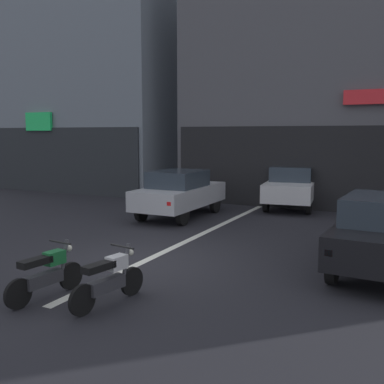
{
  "coord_description": "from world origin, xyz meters",
  "views": [
    {
      "loc": [
        5.41,
        -8.39,
        2.93
      ],
      "look_at": [
        0.28,
        2.0,
        1.4
      ],
      "focal_mm": 41.87,
      "sensor_mm": 36.0,
      "label": 1
    }
  ],
  "objects_px": {
    "car_silver_crossing_near": "(180,192)",
    "motorcycle_white_row_left_mid": "(109,279)",
    "car_white_down_street": "(292,185)",
    "motorcycle_green_row_leftmost": "(46,273)"
  },
  "relations": [
    {
      "from": "car_silver_crossing_near",
      "to": "motorcycle_white_row_left_mid",
      "type": "distance_m",
      "value": 8.19
    },
    {
      "from": "car_white_down_street",
      "to": "motorcycle_green_row_leftmost",
      "type": "bearing_deg",
      "value": -97.26
    },
    {
      "from": "car_white_down_street",
      "to": "motorcycle_white_row_left_mid",
      "type": "bearing_deg",
      "value": -91.57
    },
    {
      "from": "car_white_down_street",
      "to": "motorcycle_green_row_leftmost",
      "type": "relative_size",
      "value": 2.58
    },
    {
      "from": "car_silver_crossing_near",
      "to": "motorcycle_green_row_leftmost",
      "type": "bearing_deg",
      "value": -79.1
    },
    {
      "from": "car_silver_crossing_near",
      "to": "motorcycle_green_row_leftmost",
      "type": "relative_size",
      "value": 2.46
    },
    {
      "from": "car_white_down_street",
      "to": "motorcycle_white_row_left_mid",
      "type": "relative_size",
      "value": 2.59
    },
    {
      "from": "car_silver_crossing_near",
      "to": "motorcycle_green_row_leftmost",
      "type": "xyz_separation_m",
      "value": [
        1.53,
        -7.96,
        -0.43
      ]
    },
    {
      "from": "motorcycle_green_row_leftmost",
      "to": "motorcycle_white_row_left_mid",
      "type": "relative_size",
      "value": 1.01
    },
    {
      "from": "car_silver_crossing_near",
      "to": "car_white_down_street",
      "type": "xyz_separation_m",
      "value": [
        3.02,
        3.75,
        0.0
      ]
    }
  ]
}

